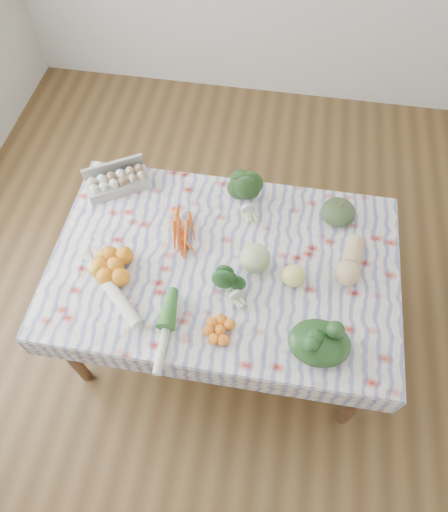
# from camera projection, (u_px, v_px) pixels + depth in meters

# --- Properties ---
(ground) EXTENTS (4.50, 4.50, 0.00)m
(ground) POSITION_uv_depth(u_px,v_px,m) (224.00, 326.00, 2.82)
(ground) COLOR brown
(ground) RESTS_ON ground
(dining_table) EXTENTS (1.60, 1.00, 0.75)m
(dining_table) POSITION_uv_depth(u_px,v_px,m) (224.00, 271.00, 2.25)
(dining_table) COLOR brown
(dining_table) RESTS_ON ground
(tablecloth) EXTENTS (1.66, 1.06, 0.01)m
(tablecloth) POSITION_uv_depth(u_px,v_px,m) (224.00, 263.00, 2.18)
(tablecloth) COLOR silver
(tablecloth) RESTS_ON dining_table
(egg_carton) EXTENTS (0.35, 0.28, 0.09)m
(egg_carton) POSITION_uv_depth(u_px,v_px,m) (118.00, 183.00, 2.38)
(egg_carton) COLOR #B2B2AD
(egg_carton) RESTS_ON tablecloth
(carrot_bunch) EXTENTS (0.27, 0.26, 0.04)m
(carrot_bunch) POSITION_uv_depth(u_px,v_px,m) (181.00, 234.00, 2.24)
(carrot_bunch) COLOR #DF5817
(carrot_bunch) RESTS_ON tablecloth
(kale_bunch) EXTENTS (0.22, 0.21, 0.16)m
(kale_bunch) POSITION_uv_depth(u_px,v_px,m) (246.00, 196.00, 2.29)
(kale_bunch) COLOR #1D3C16
(kale_bunch) RESTS_ON tablecloth
(kabocha_squash) EXTENTS (0.20, 0.20, 0.11)m
(kabocha_squash) POSITION_uv_depth(u_px,v_px,m) (338.00, 212.00, 2.27)
(kabocha_squash) COLOR #3A502C
(kabocha_squash) RESTS_ON tablecloth
(cabbage) EXTENTS (0.17, 0.17, 0.14)m
(cabbage) POSITION_uv_depth(u_px,v_px,m) (255.00, 258.00, 2.11)
(cabbage) COLOR #B4CB85
(cabbage) RESTS_ON tablecloth
(butternut_squash) EXTENTS (0.16, 0.27, 0.12)m
(butternut_squash) POSITION_uv_depth(u_px,v_px,m) (351.00, 260.00, 2.12)
(butternut_squash) COLOR tan
(butternut_squash) RESTS_ON tablecloth
(orange_cluster) EXTENTS (0.30, 0.30, 0.09)m
(orange_cluster) POSITION_uv_depth(u_px,v_px,m) (115.00, 266.00, 2.12)
(orange_cluster) COLOR orange
(orange_cluster) RESTS_ON tablecloth
(broccoli) EXTENTS (0.20, 0.20, 0.10)m
(broccoli) POSITION_uv_depth(u_px,v_px,m) (229.00, 285.00, 2.05)
(broccoli) COLOR #1D4A1D
(broccoli) RESTS_ON tablecloth
(mandarin_cluster) EXTENTS (0.20, 0.20, 0.05)m
(mandarin_cluster) POSITION_uv_depth(u_px,v_px,m) (220.00, 330.00, 1.97)
(mandarin_cluster) COLOR orange
(mandarin_cluster) RESTS_ON tablecloth
(grapefruit) EXTENTS (0.14, 0.14, 0.11)m
(grapefruit) POSITION_uv_depth(u_px,v_px,m) (293.00, 276.00, 2.08)
(grapefruit) COLOR #F3E973
(grapefruit) RESTS_ON tablecloth
(spinach_bag) EXTENTS (0.33, 0.30, 0.12)m
(spinach_bag) POSITION_uv_depth(u_px,v_px,m) (319.00, 343.00, 1.90)
(spinach_bag) COLOR #1A3817
(spinach_bag) RESTS_ON tablecloth
(daikon) EXTENTS (0.34, 0.33, 0.06)m
(daikon) POSITION_uv_depth(u_px,v_px,m) (114.00, 293.00, 2.06)
(daikon) COLOR white
(daikon) RESTS_ON tablecloth
(leek) EXTENTS (0.05, 0.38, 0.04)m
(leek) POSITION_uv_depth(u_px,v_px,m) (165.00, 332.00, 1.97)
(leek) COLOR silver
(leek) RESTS_ON tablecloth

